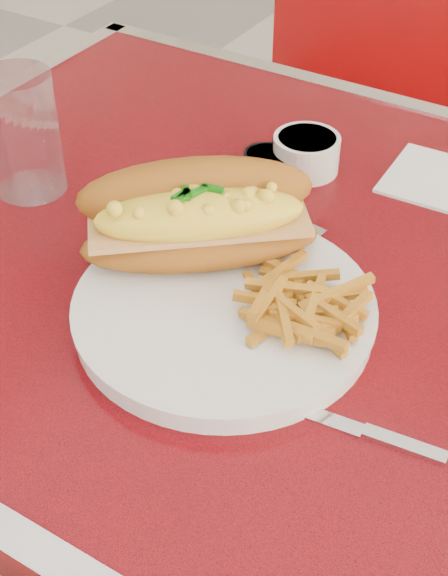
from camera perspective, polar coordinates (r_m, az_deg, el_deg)
The scene contains 10 objects.
diner_table at distance 0.94m, azimuth 7.54°, elevation -7.02°, with size 1.23×0.83×0.77m.
dinner_plate at distance 0.77m, azimuth 0.00°, elevation -1.61°, with size 0.32×0.32×0.02m.
mac_hoagie at distance 0.80m, azimuth -1.84°, elevation 5.12°, with size 0.26×0.24×0.11m.
fries_pile at distance 0.75m, azimuth 5.08°, elevation -1.04°, with size 0.11×0.10×0.03m, color orange, non-canonical shape.
fork at distance 0.82m, azimuth 4.05°, elevation 2.02°, with size 0.03×0.15×0.00m.
gravy_ramekin at distance 0.99m, azimuth 5.86°, elevation 9.57°, with size 0.10×0.10×0.05m.
sauce_cup_left at distance 0.98m, azimuth 3.02°, elevation 8.92°, with size 0.07×0.07×0.03m.
water_tumbler at distance 0.95m, azimuth -14.09°, elevation 10.59°, with size 0.08×0.08×0.14m, color silver.
knife at distance 0.69m, azimuth 9.14°, elevation -9.76°, with size 0.19×0.03×0.01m.
paper_napkin at distance 1.01m, azimuth 15.12°, elevation 7.42°, with size 0.12×0.12×0.00m, color white.
Camera 1 is at (0.23, -0.61, 1.30)m, focal length 50.00 mm.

